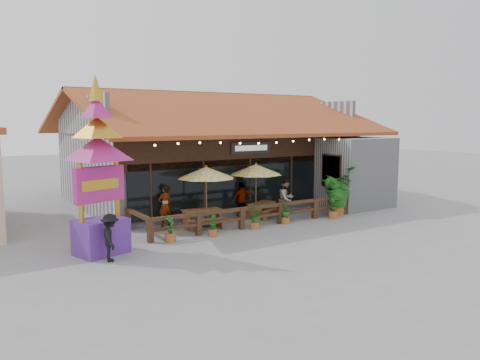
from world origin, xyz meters
TOP-DOWN VIEW (x-y plane):
  - ground at (0.00, 0.00)m, footprint 100.00×100.00m
  - restaurant_building at (0.26, 6.61)m, footprint 15.50×14.73m
  - patio_railing at (-2.25, -0.27)m, footprint 10.00×2.60m
  - umbrella_left at (-3.46, 0.76)m, footprint 2.87×2.87m
  - umbrella_right at (-0.74, 1.01)m, footprint 2.76×2.76m
  - picnic_table_left at (-3.74, 0.65)m, footprint 1.78×1.59m
  - picnic_table_right at (-0.40, 1.01)m, footprint 1.84×1.75m
  - thai_sign_tower at (-8.44, -0.98)m, footprint 2.95×2.95m
  - tropical_plant at (2.89, -0.52)m, footprint 2.15×2.05m
  - diner_a at (-4.94, 1.68)m, footprint 0.70×0.51m
  - diner_b at (0.21, -0.04)m, footprint 1.11×0.98m
  - diner_c at (-1.05, 1.71)m, footprint 0.97×0.46m
  - pedestrian at (-8.43, -1.99)m, footprint 0.77×1.09m
  - planter_a at (-5.85, -0.83)m, footprint 0.41×0.41m
  - planter_b at (-4.10, -0.91)m, footprint 0.35×0.35m
  - planter_c at (-2.04, -0.80)m, footprint 0.71×0.67m
  - planter_d at (-0.35, -0.70)m, footprint 0.48×0.48m
  - planter_e at (2.19, -1.00)m, footprint 0.43×0.43m

SIDE VIEW (x-z plane):
  - ground at x=0.00m, z-range 0.00..0.00m
  - planter_b at x=-4.10m, z-range -0.04..0.81m
  - planter_a at x=-5.85m, z-range -0.08..0.93m
  - planter_e at x=2.19m, z-range -0.08..0.96m
  - planter_d at x=-0.35m, z-range -0.02..0.90m
  - picnic_table_right at x=-0.40m, z-range 0.12..0.82m
  - planter_c at x=-2.04m, z-range 0.06..0.96m
  - picnic_table_left at x=-3.74m, z-range 0.13..0.91m
  - patio_railing at x=-2.25m, z-range 0.15..1.07m
  - pedestrian at x=-8.43m, z-range 0.00..1.54m
  - diner_c at x=-1.05m, z-range 0.00..1.60m
  - diner_a at x=-4.94m, z-range 0.00..1.79m
  - diner_b at x=0.21m, z-range 0.00..1.91m
  - tropical_plant at x=2.89m, z-range 0.17..2.50m
  - restaurant_building at x=0.26m, z-range -0.84..5.25m
  - umbrella_right at x=-0.74m, z-range 0.96..3.54m
  - umbrella_left at x=-3.46m, z-range 0.98..3.61m
  - thai_sign_tower at x=-8.44m, z-range 0.18..6.60m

